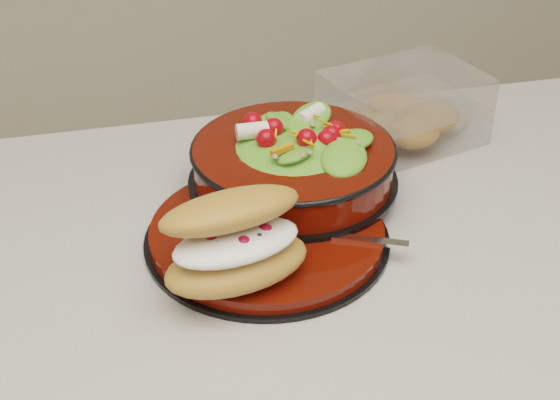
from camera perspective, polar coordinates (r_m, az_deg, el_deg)
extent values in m
cube|color=beige|center=(0.96, 17.86, -2.99)|extent=(1.24, 0.74, 0.04)
cylinder|color=black|center=(0.88, -0.96, -2.87)|extent=(0.28, 0.28, 0.01)
cylinder|color=#4F0A02|center=(0.88, -0.96, -2.34)|extent=(0.26, 0.26, 0.01)
torus|color=black|center=(0.87, -0.18, -2.41)|extent=(0.15, 0.15, 0.01)
cylinder|color=black|center=(0.95, 0.96, 1.49)|extent=(0.26, 0.26, 0.01)
cylinder|color=#4F0A02|center=(0.94, 0.97, 2.79)|extent=(0.24, 0.24, 0.04)
torus|color=black|center=(0.93, 0.98, 3.74)|extent=(0.25, 0.25, 0.01)
ellipsoid|color=#39721F|center=(0.93, 0.98, 3.79)|extent=(0.20, 0.20, 0.08)
sphere|color=red|center=(0.92, 4.05, 6.63)|extent=(0.02, 0.02, 0.02)
sphere|color=red|center=(0.95, 2.25, 7.55)|extent=(0.02, 0.02, 0.02)
sphere|color=red|center=(0.95, -0.39, 7.54)|extent=(0.02, 0.02, 0.02)
sphere|color=red|center=(0.92, -2.08, 6.61)|extent=(0.02, 0.02, 0.02)
sphere|color=red|center=(0.88, -1.50, 5.37)|extent=(0.02, 0.02, 0.02)
sphere|color=red|center=(0.86, 1.10, 4.80)|extent=(0.02, 0.02, 0.02)
sphere|color=red|center=(0.88, 3.62, 5.39)|extent=(0.02, 0.02, 0.02)
cylinder|color=silver|center=(0.95, 2.29, 7.65)|extent=(0.04, 0.04, 0.02)
cylinder|color=silver|center=(0.92, -2.05, 6.57)|extent=(0.04, 0.04, 0.02)
cube|color=orange|center=(0.87, 0.14, 5.25)|extent=(0.03, 0.03, 0.01)
cube|color=orange|center=(0.91, 4.25, 6.38)|extent=(0.03, 0.02, 0.01)
ellipsoid|color=#C8893D|center=(0.79, -3.16, -4.70)|extent=(0.17, 0.11, 0.04)
ellipsoid|color=white|center=(0.77, -3.22, -3.12)|extent=(0.14, 0.09, 0.02)
ellipsoid|color=#C8893D|center=(0.77, -3.53, -0.75)|extent=(0.16, 0.10, 0.04)
sphere|color=#A90C24|center=(0.76, -4.99, -3.00)|extent=(0.02, 0.02, 0.02)
sphere|color=#A90C24|center=(0.76, -2.67, -3.17)|extent=(0.02, 0.02, 0.02)
sphere|color=#A90C24|center=(0.77, -1.09, -2.27)|extent=(0.02, 0.02, 0.02)
sphere|color=#191947|center=(0.77, -3.96, -2.57)|extent=(0.01, 0.01, 0.01)
sphere|color=#191947|center=(0.77, -2.31, -2.53)|extent=(0.01, 0.01, 0.01)
sphere|color=#191947|center=(0.76, -3.17, -2.94)|extent=(0.01, 0.01, 0.01)
sphere|color=#191947|center=(0.76, -1.54, -2.81)|extent=(0.01, 0.01, 0.01)
sphere|color=#191947|center=(0.76, -4.56, -3.33)|extent=(0.01, 0.01, 0.01)
cube|color=silver|center=(0.85, 5.29, -2.81)|extent=(0.12, 0.06, 0.00)
cube|color=silver|center=(0.86, 0.29, -2.20)|extent=(0.04, 0.04, 0.00)
cube|color=white|center=(1.09, 8.91, 5.61)|extent=(0.23, 0.19, 0.05)
cube|color=white|center=(1.07, 9.13, 7.86)|extent=(0.23, 0.19, 0.04)
ellipsoid|color=#C8893D|center=(1.07, 6.68, 5.56)|extent=(0.08, 0.06, 0.04)
ellipsoid|color=#C8893D|center=(1.10, 11.11, 6.01)|extent=(0.08, 0.06, 0.04)
ellipsoid|color=#C8893D|center=(1.12, 8.26, 6.63)|extent=(0.08, 0.06, 0.04)
ellipsoid|color=#C8893D|center=(1.06, 9.62, 4.91)|extent=(0.08, 0.06, 0.04)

